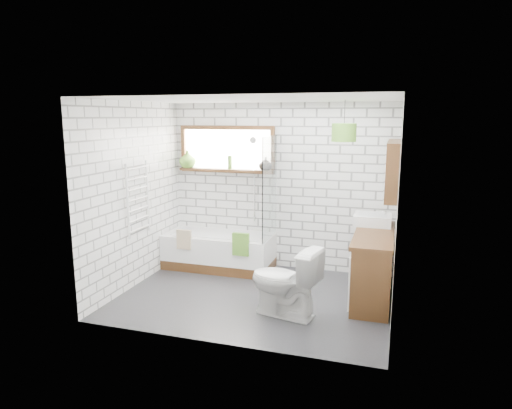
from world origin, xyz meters
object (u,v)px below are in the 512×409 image
(vanity, at_px, (374,266))
(bathtub, at_px, (219,251))
(basin, at_px, (373,219))
(toilet, at_px, (284,281))
(pendant, at_px, (344,132))

(vanity, bearing_deg, bathtub, 167.48)
(basin, height_order, toilet, basin)
(vanity, bearing_deg, basin, 97.54)
(vanity, distance_m, pendant, 1.73)
(basin, bearing_deg, toilet, -124.59)
(basin, relative_size, toilet, 0.58)
(basin, relative_size, pendant, 1.59)
(pendant, bearing_deg, toilet, -118.14)
(pendant, bearing_deg, vanity, -13.72)
(vanity, height_order, toilet, vanity)
(toilet, bearing_deg, vanity, 143.80)
(basin, bearing_deg, pendant, -138.27)
(bathtub, bearing_deg, basin, -1.60)
(vanity, bearing_deg, toilet, -138.42)
(bathtub, relative_size, vanity, 1.09)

